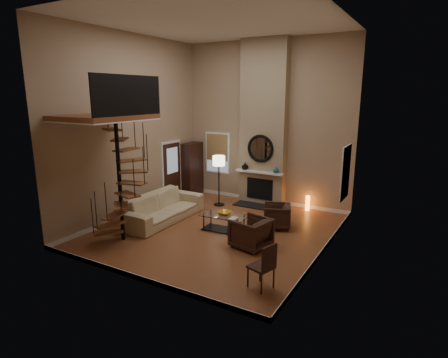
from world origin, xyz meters
The scene contains 33 objects.
ground centered at (0.00, 0.00, -0.01)m, with size 6.00×6.50×0.01m, color #A45F35.
back_wall centered at (0.00, 3.25, 2.75)m, with size 6.00×0.02×5.50m, color tan.
front_wall centered at (0.00, -3.25, 2.75)m, with size 6.00×0.02×5.50m, color tan.
left_wall centered at (-3.00, 0.00, 2.75)m, with size 0.02×6.50×5.50m, color tan.
right_wall centered at (3.00, 0.00, 2.75)m, with size 0.02×6.50×5.50m, color tan.
ceiling centered at (0.00, 0.00, 5.50)m, with size 6.00×6.50×0.01m, color silver.
baseboard_back centered at (0.00, 3.24, 0.06)m, with size 6.00×0.02×0.12m, color white.
baseboard_front centered at (0.00, -3.24, 0.06)m, with size 6.00×0.02×0.12m, color white.
baseboard_left centered at (-2.99, 0.00, 0.06)m, with size 0.02×6.50×0.12m, color white.
baseboard_right centered at (2.99, 0.00, 0.06)m, with size 0.02×6.50×0.12m, color white.
chimney_breast centered at (0.00, 3.06, 2.75)m, with size 1.60×0.38×5.50m, color #947F60.
hearth centered at (0.00, 2.57, 0.02)m, with size 1.50×0.60×0.04m, color black.
firebox centered at (0.00, 2.86, 0.55)m, with size 0.95×0.02×0.72m, color black.
mantel centered at (0.00, 2.78, 1.15)m, with size 1.70×0.18×0.06m, color white.
mirror_frame centered at (0.00, 2.84, 1.95)m, with size 0.94×0.94×0.10m, color black.
mirror_disc centered at (0.00, 2.85, 1.95)m, with size 0.80×0.80×0.01m, color white.
vase_left centered at (-0.55, 2.82, 1.30)m, with size 0.24×0.24×0.25m, color black.
vase_right centered at (0.60, 2.82, 1.28)m, with size 0.20×0.20×0.21m, color #174951.
window_back centered at (-1.90, 3.22, 1.62)m, with size 1.02×0.06×1.52m.
window_right centered at (2.97, 2.00, 1.63)m, with size 0.06×1.02×1.52m.
entry_door centered at (-2.95, 1.80, 1.05)m, with size 0.10×1.05×2.16m.
loft centered at (-2.04, -1.80, 3.24)m, with size 1.70×2.20×1.09m.
spiral_stair centered at (-1.78, -1.79, 1.78)m, with size 1.47×1.47×4.06m.
hutch centered at (-2.75, 2.78, 0.95)m, with size 0.43×0.91×2.03m, color black.
sofa centered at (-1.88, -0.06, 0.40)m, with size 2.89×1.13×0.84m, color #C3B387.
armchair_near centered at (1.44, 1.05, 0.35)m, with size 0.73×0.75×0.68m, color #3B241B.
armchair_far centered at (1.39, -0.55, 0.35)m, with size 0.84×0.86×0.79m, color #3B241B.
coffee_table centered at (0.18, 0.09, 0.28)m, with size 1.34×0.75×0.47m.
bowl centered at (0.18, 0.14, 0.50)m, with size 0.40×0.40×0.10m, color gold.
book centered at (0.53, -0.06, 0.46)m, with size 0.20×0.27×0.03m, color gray.
floor_lamp centered at (-1.17, 2.09, 1.41)m, with size 0.41×0.41×1.72m.
accent_lamp centered at (1.66, 3.02, 0.25)m, with size 0.14×0.14×0.49m, color orange.
side_chair centered at (2.44, -2.26, 0.53)m, with size 0.54×0.54×0.94m.
Camera 1 is at (5.01, -8.31, 3.76)m, focal length 29.37 mm.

